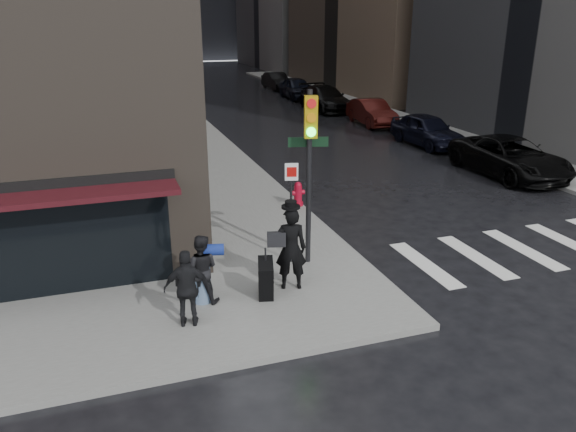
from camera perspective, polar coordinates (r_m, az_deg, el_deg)
name	(u,v)px	position (r m, az deg, el deg)	size (l,w,h in m)	color
ground	(316,302)	(13.17, 2.91, -8.70)	(140.00, 140.00, 0.00)	black
sidewalk_left	(167,114)	(38.48, -12.24, 10.09)	(4.00, 50.00, 0.15)	slate
sidewalk_right	(353,104)	(42.20, 6.59, 11.22)	(3.00, 50.00, 0.15)	slate
crosswalk	(546,245)	(17.81, 24.72, -2.73)	(8.50, 3.00, 0.01)	silver
man_overcoat	(286,253)	(12.99, -0.25, -3.81)	(1.38, 1.04, 2.21)	black
man_jeans	(201,269)	(12.67, -8.84, -5.32)	(1.11, 0.93, 1.60)	black
man_greycoat	(188,289)	(11.76, -10.15, -7.27)	(1.05, 0.62, 1.68)	black
traffic_light	(308,156)	(13.81, 2.05, 6.15)	(1.08, 0.62, 4.45)	black
fire_hydrant	(298,195)	(19.00, 1.02, 2.15)	(0.46, 0.36, 0.83)	#A40A20
parked_car_0	(510,157)	(24.81, 21.61, 5.60)	(2.59, 5.62, 1.56)	black
parked_car_1	(427,130)	(29.41, 13.93, 8.49)	(1.88, 4.67, 1.59)	black
parked_car_2	(372,112)	(34.50, 8.48, 10.38)	(1.60, 4.58, 1.51)	#3C0F0C
parked_car_3	(325,98)	(39.65, 3.81, 11.85)	(2.30, 5.65, 1.64)	black
parked_car_4	(297,88)	(45.21, 0.89, 12.87)	(1.93, 4.81, 1.64)	black
parked_car_5	(277,81)	(50.94, -1.17, 13.55)	(1.54, 4.42, 1.46)	black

